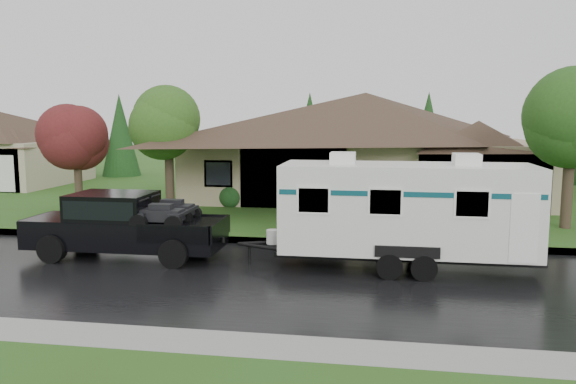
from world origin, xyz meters
name	(u,v)px	position (x,y,z in m)	size (l,w,h in m)	color
ground	(288,260)	(0.00, 0.00, 0.00)	(140.00, 140.00, 0.00)	#31561B
road	(277,278)	(0.00, -2.00, 0.01)	(140.00, 8.00, 0.01)	black
curb	(298,242)	(0.00, 2.25, 0.07)	(140.00, 0.50, 0.15)	gray
lawn	(329,194)	(0.00, 15.00, 0.07)	(140.00, 26.00, 0.15)	#31561B
house_main	(371,133)	(2.29, 13.84, 3.59)	(19.44, 10.80, 6.90)	tan
tree_left_green	(168,125)	(-6.49, 6.92, 4.09)	(3.43, 3.43, 5.68)	#382B1E
tree_red	(76,140)	(-10.93, 6.98, 3.39)	(2.82, 2.82, 4.67)	#382B1E
tree_right_green	(572,120)	(9.97, 6.08, 4.33)	(3.64, 3.64, 6.02)	#382B1E
shrub_row	(362,199)	(2.00, 9.30, 0.65)	(13.60, 1.00, 1.00)	#143814
pickup_truck	(122,223)	(-5.28, -0.42, 1.10)	(6.17, 2.35, 2.06)	black
travel_trailer	(406,208)	(3.53, -0.42, 1.81)	(7.61, 2.68, 3.42)	silver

